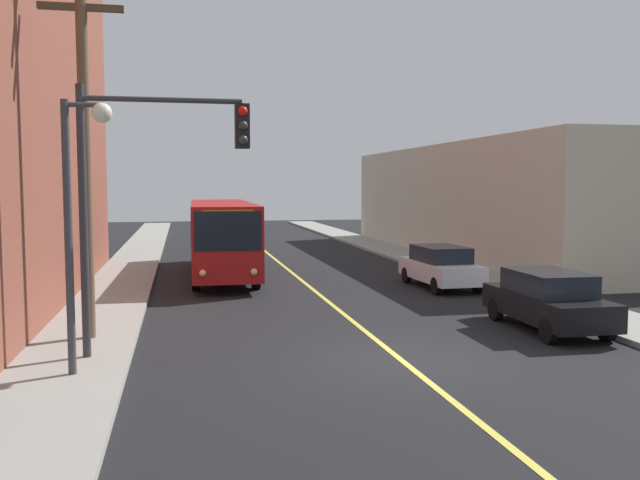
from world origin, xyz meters
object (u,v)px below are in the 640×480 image
traffic_signal_left_corner (154,170)px  fire_hydrant (588,300)px  parked_car_black (548,300)px  parked_car_white (440,266)px  utility_pole_near (84,125)px  street_lamp_left (79,196)px  city_bus (221,234)px

traffic_signal_left_corner → fire_hydrant: traffic_signal_left_corner is taller
parked_car_black → parked_car_white: same height
parked_car_white → utility_pole_near: utility_pole_near is taller
parked_car_white → street_lamp_left: size_ratio=0.81×
parked_car_white → utility_pole_near: (-12.04, -6.87, 4.60)m
parked_car_black → utility_pole_near: bearing=175.8°
parked_car_black → traffic_signal_left_corner: (-10.35, -1.11, 3.46)m
utility_pole_near → fire_hydrant: size_ratio=11.43×
parked_car_white → traffic_signal_left_corner: bearing=-139.4°
parked_car_white → traffic_signal_left_corner: 14.03m
traffic_signal_left_corner → parked_car_black: bearing=6.1°
street_lamp_left → parked_car_black: bearing=11.9°
utility_pole_near → parked_car_black: bearing=-4.2°
utility_pole_near → street_lamp_left: utility_pole_near is taller
city_bus → fire_hydrant: size_ratio=14.51×
city_bus → fire_hydrant: (10.01, -12.04, -1.23)m
parked_car_black → street_lamp_left: bearing=-168.1°
parked_car_black → street_lamp_left: (-11.77, -2.49, 2.90)m
city_bus → street_lamp_left: size_ratio=2.22×
fire_hydrant → city_bus: bearing=129.7°
parked_car_white → traffic_signal_left_corner: traffic_signal_left_corner is taller
parked_car_white → street_lamp_left: street_lamp_left is taller
utility_pole_near → fire_hydrant: utility_pole_near is taller
parked_car_black → fire_hydrant: 2.17m
traffic_signal_left_corner → city_bus: bearing=81.0°
traffic_signal_left_corner → street_lamp_left: traffic_signal_left_corner is taller
parked_car_white → city_bus: bearing=146.7°
parked_car_black → traffic_signal_left_corner: size_ratio=0.74×
city_bus → parked_car_white: size_ratio=2.73×
parked_car_white → fire_hydrant: parked_car_white is taller
parked_car_black → fire_hydrant: bearing=27.8°
parked_car_black → traffic_signal_left_corner: 10.97m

